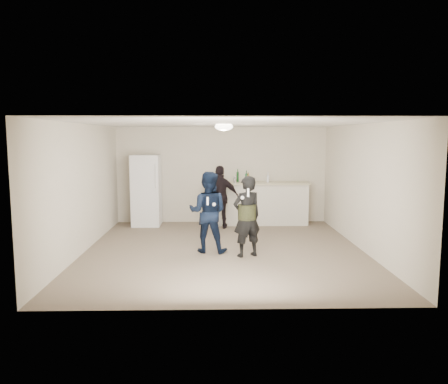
{
  "coord_description": "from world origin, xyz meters",
  "views": [
    {
      "loc": [
        -0.2,
        -8.47,
        2.23
      ],
      "look_at": [
        0.0,
        0.2,
        1.15
      ],
      "focal_mm": 35.0,
      "sensor_mm": 36.0,
      "label": 1
    }
  ],
  "objects_px": {
    "counter": "(256,204)",
    "fridge": "(146,190)",
    "woman": "(247,216)",
    "man": "(208,212)",
    "shaker": "(235,179)",
    "spectator": "(220,197)"
  },
  "relations": [
    {
      "from": "shaker",
      "to": "woman",
      "type": "relative_size",
      "value": 0.11
    },
    {
      "from": "counter",
      "to": "man",
      "type": "relative_size",
      "value": 1.64
    },
    {
      "from": "man",
      "to": "spectator",
      "type": "bearing_deg",
      "value": -86.65
    },
    {
      "from": "shaker",
      "to": "woman",
      "type": "xyz_separation_m",
      "value": [
        0.08,
        -3.01,
        -0.41
      ]
    },
    {
      "from": "counter",
      "to": "fridge",
      "type": "relative_size",
      "value": 1.44
    },
    {
      "from": "shaker",
      "to": "spectator",
      "type": "relative_size",
      "value": 0.11
    },
    {
      "from": "counter",
      "to": "woman",
      "type": "xyz_separation_m",
      "value": [
        -0.48,
        -3.1,
        0.24
      ]
    },
    {
      "from": "shaker",
      "to": "woman",
      "type": "height_order",
      "value": "woman"
    },
    {
      "from": "fridge",
      "to": "man",
      "type": "height_order",
      "value": "fridge"
    },
    {
      "from": "counter",
      "to": "man",
      "type": "xyz_separation_m",
      "value": [
        -1.22,
        -2.75,
        0.27
      ]
    },
    {
      "from": "fridge",
      "to": "woman",
      "type": "bearing_deg",
      "value": -52.33
    },
    {
      "from": "man",
      "to": "woman",
      "type": "xyz_separation_m",
      "value": [
        0.73,
        -0.35,
        -0.03
      ]
    },
    {
      "from": "man",
      "to": "spectator",
      "type": "xyz_separation_m",
      "value": [
        0.28,
        2.25,
        -0.01
      ]
    },
    {
      "from": "woman",
      "to": "fridge",
      "type": "bearing_deg",
      "value": -75.35
    },
    {
      "from": "counter",
      "to": "woman",
      "type": "height_order",
      "value": "woman"
    },
    {
      "from": "spectator",
      "to": "shaker",
      "type": "bearing_deg",
      "value": -125.08
    },
    {
      "from": "fridge",
      "to": "woman",
      "type": "xyz_separation_m",
      "value": [
        2.34,
        -3.03,
        -0.14
      ]
    },
    {
      "from": "counter",
      "to": "fridge",
      "type": "bearing_deg",
      "value": -178.58
    },
    {
      "from": "counter",
      "to": "spectator",
      "type": "xyz_separation_m",
      "value": [
        -0.94,
        -0.5,
        0.25
      ]
    },
    {
      "from": "spectator",
      "to": "fridge",
      "type": "bearing_deg",
      "value": -5.2
    },
    {
      "from": "counter",
      "to": "man",
      "type": "distance_m",
      "value": 3.01
    },
    {
      "from": "man",
      "to": "shaker",
      "type": "bearing_deg",
      "value": -93.47
    }
  ]
}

